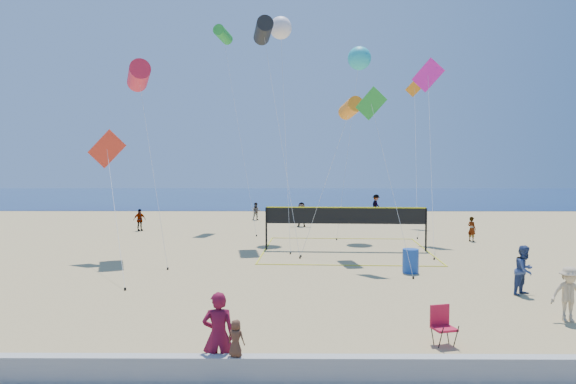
{
  "coord_description": "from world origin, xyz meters",
  "views": [
    {
      "loc": [
        -0.64,
        -13.42,
        4.55
      ],
      "look_at": [
        -0.76,
        2.0,
        3.74
      ],
      "focal_mm": 32.0,
      "sensor_mm": 36.0,
      "label": 1
    }
  ],
  "objects_px": {
    "woman": "(218,335)",
    "trash_barrel": "(411,261)",
    "volleyball_net": "(345,221)",
    "camp_chair": "(442,323)"
  },
  "relations": [
    {
      "from": "camp_chair",
      "to": "trash_barrel",
      "type": "xyz_separation_m",
      "value": [
        1.22,
        8.71,
        -0.05
      ]
    },
    {
      "from": "woman",
      "to": "trash_barrel",
      "type": "bearing_deg",
      "value": -126.06
    },
    {
      "from": "camp_chair",
      "to": "volleyball_net",
      "type": "height_order",
      "value": "volleyball_net"
    },
    {
      "from": "camp_chair",
      "to": "trash_barrel",
      "type": "height_order",
      "value": "trash_barrel"
    },
    {
      "from": "camp_chair",
      "to": "trash_barrel",
      "type": "distance_m",
      "value": 8.8
    },
    {
      "from": "woman",
      "to": "volleyball_net",
      "type": "relative_size",
      "value": 0.21
    },
    {
      "from": "woman",
      "to": "trash_barrel",
      "type": "distance_m",
      "value": 12.68
    },
    {
      "from": "woman",
      "to": "camp_chair",
      "type": "height_order",
      "value": "woman"
    },
    {
      "from": "trash_barrel",
      "to": "volleyball_net",
      "type": "relative_size",
      "value": 0.11
    },
    {
      "from": "volleyball_net",
      "to": "trash_barrel",
      "type": "bearing_deg",
      "value": -66.63
    }
  ]
}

